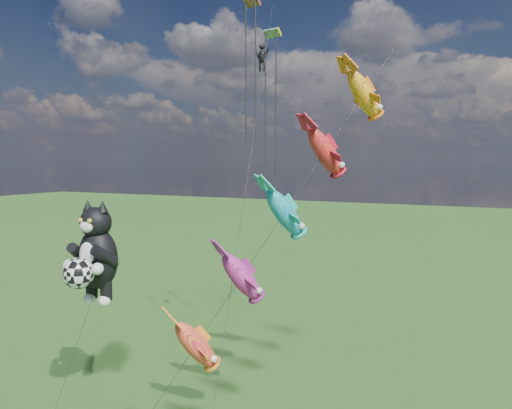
% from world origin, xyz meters
% --- Properties ---
extents(cat_kite_rig, '(2.84, 4.28, 11.91)m').
position_xyz_m(cat_kite_rig, '(6.56, 7.98, 8.95)').
color(cat_kite_rig, brown).
rests_on(cat_kite_rig, ground).
extents(fish_windsock_rig, '(10.23, 12.41, 20.64)m').
position_xyz_m(fish_windsock_rig, '(17.34, 9.23, 11.60)').
color(fish_windsock_rig, brown).
rests_on(fish_windsock_rig, ground).
extents(parafoil_rig, '(5.18, 17.00, 24.36)m').
position_xyz_m(parafoil_rig, '(12.53, 16.83, 20.13)').
color(parafoil_rig, brown).
rests_on(parafoil_rig, ground).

